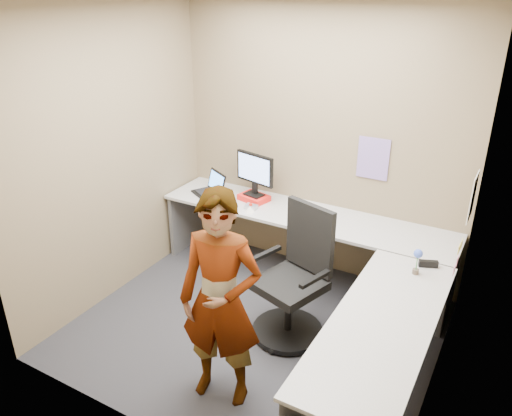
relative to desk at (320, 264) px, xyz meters
The scene contains 21 objects.
ground 0.83m from the desk, 138.54° to the right, with size 3.00×3.00×0.00m, color #232328.
wall_back 1.27m from the desk, 115.54° to the left, with size 3.00×3.00×0.00m, color #736147.
wall_right 1.36m from the desk, 19.95° to the right, with size 2.70×2.70×0.00m, color #736147.
wall_left 2.12m from the desk, 168.73° to the right, with size 2.70×2.70×0.00m, color #736147.
ceiling 2.19m from the desk, 138.54° to the right, with size 3.00×3.00×0.00m, color white.
desk is the anchor object (origin of this frame).
paper_ream 1.22m from the desk, 148.15° to the left, with size 0.29×0.21×0.06m, color red.
monitor 1.30m from the desk, 147.50° to the left, with size 0.46×0.18×0.44m.
laptop 1.63m from the desk, 159.42° to the left, with size 0.42×0.40×0.23m.
trackball_mouse 1.05m from the desk, 155.42° to the left, with size 0.12×0.08×0.07m.
origami 1.00m from the desk, 158.33° to the left, with size 0.10×0.10×0.06m, color white.
stapler 0.88m from the desk, 10.92° to the left, with size 0.15×0.04×0.06m, color black.
flower 0.84m from the desk, ahead, with size 0.07×0.07×0.22m.
calendar_purple 1.15m from the desk, 82.85° to the left, with size 0.30×0.01×0.40m, color #846BB7.
calendar_white 1.35m from the desk, 26.02° to the left, with size 0.01×0.28×0.38m, color white.
sticky_note_a 1.13m from the desk, ahead, with size 0.01×0.07×0.07m, color #F2E059.
sticky_note_b 1.10m from the desk, 11.49° to the left, with size 0.01×0.07×0.07m, color pink.
sticky_note_c 1.08m from the desk, ahead, with size 0.01×0.07×0.07m, color pink.
sticky_note_d 1.15m from the desk, 16.61° to the left, with size 0.01×0.07×0.07m, color #F2E059.
office_chair 0.30m from the desk, 116.28° to the right, with size 0.66×0.64×1.15m.
person 1.20m from the desk, 103.26° to the right, with size 0.59×0.39×1.63m, color #999399.
Camera 1 is at (1.78, -3.12, 2.81)m, focal length 35.00 mm.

